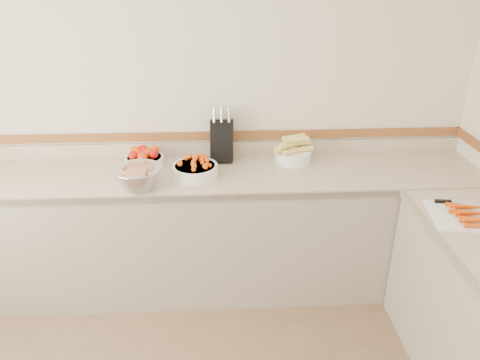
{
  "coord_description": "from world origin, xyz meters",
  "views": [
    {
      "loc": [
        0.22,
        -1.17,
        2.22
      ],
      "look_at": [
        0.35,
        1.35,
        1.0
      ],
      "focal_mm": 35.0,
      "sensor_mm": 36.0,
      "label": 1
    }
  ],
  "objects_px": {
    "tomato_bowl": "(144,158)",
    "cherry_tomato_bowl": "(195,169)",
    "corn_bowl": "(293,152)",
    "knife_block": "(222,139)",
    "rhubarb_bowl": "(138,176)",
    "cutting_board": "(471,215)"
  },
  "relations": [
    {
      "from": "tomato_bowl",
      "to": "corn_bowl",
      "type": "distance_m",
      "value": 1.03
    },
    {
      "from": "tomato_bowl",
      "to": "knife_block",
      "type": "bearing_deg",
      "value": 9.54
    },
    {
      "from": "tomato_bowl",
      "to": "corn_bowl",
      "type": "height_order",
      "value": "corn_bowl"
    },
    {
      "from": "knife_block",
      "to": "cherry_tomato_bowl",
      "type": "relative_size",
      "value": 1.26
    },
    {
      "from": "corn_bowl",
      "to": "cutting_board",
      "type": "height_order",
      "value": "corn_bowl"
    },
    {
      "from": "knife_block",
      "to": "rhubarb_bowl",
      "type": "distance_m",
      "value": 0.68
    },
    {
      "from": "rhubarb_bowl",
      "to": "cutting_board",
      "type": "relative_size",
      "value": 0.64
    },
    {
      "from": "knife_block",
      "to": "cutting_board",
      "type": "bearing_deg",
      "value": -33.15
    },
    {
      "from": "knife_block",
      "to": "rhubarb_bowl",
      "type": "height_order",
      "value": "knife_block"
    },
    {
      "from": "tomato_bowl",
      "to": "cutting_board",
      "type": "xyz_separation_m",
      "value": [
        1.9,
        -0.8,
        -0.04
      ]
    },
    {
      "from": "cherry_tomato_bowl",
      "to": "cutting_board",
      "type": "relative_size",
      "value": 0.64
    },
    {
      "from": "tomato_bowl",
      "to": "corn_bowl",
      "type": "relative_size",
      "value": 0.93
    },
    {
      "from": "corn_bowl",
      "to": "knife_block",
      "type": "bearing_deg",
      "value": 173.61
    },
    {
      "from": "knife_block",
      "to": "tomato_bowl",
      "type": "distance_m",
      "value": 0.55
    },
    {
      "from": "tomato_bowl",
      "to": "rhubarb_bowl",
      "type": "distance_m",
      "value": 0.34
    },
    {
      "from": "corn_bowl",
      "to": "cherry_tomato_bowl",
      "type": "bearing_deg",
      "value": -162.6
    },
    {
      "from": "knife_block",
      "to": "cherry_tomato_bowl",
      "type": "xyz_separation_m",
      "value": [
        -0.18,
        -0.27,
        -0.1
      ]
    },
    {
      "from": "knife_block",
      "to": "cutting_board",
      "type": "distance_m",
      "value": 1.64
    },
    {
      "from": "rhubarb_bowl",
      "to": "cutting_board",
      "type": "distance_m",
      "value": 1.95
    },
    {
      "from": "tomato_bowl",
      "to": "cherry_tomato_bowl",
      "type": "height_order",
      "value": "cherry_tomato_bowl"
    },
    {
      "from": "corn_bowl",
      "to": "rhubarb_bowl",
      "type": "bearing_deg",
      "value": -159.93
    },
    {
      "from": "knife_block",
      "to": "rhubarb_bowl",
      "type": "xyz_separation_m",
      "value": [
        -0.53,
        -0.43,
        -0.07
      ]
    }
  ]
}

